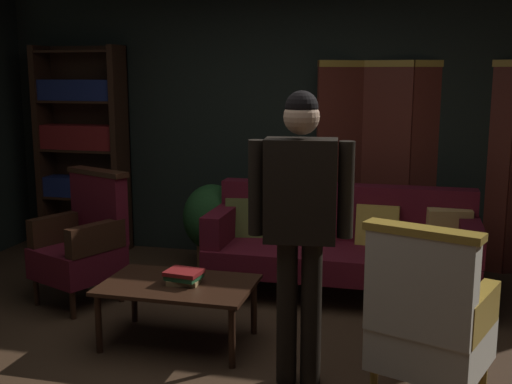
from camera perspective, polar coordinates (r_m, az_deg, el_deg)
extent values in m
plane|color=#3D2819|center=(4.14, -2.82, -15.11)|extent=(10.00, 10.00, 0.00)
cube|color=black|center=(6.12, 3.83, 6.96)|extent=(7.20, 0.10, 2.80)
cube|color=#5B2319|center=(5.94, 7.46, 2.41)|extent=(0.39, 0.29, 1.90)
cube|color=#B78E33|center=(5.88, 7.68, 11.32)|extent=(0.40, 0.29, 0.06)
cube|color=#5B2319|center=(5.98, 11.47, 2.34)|extent=(0.45, 0.14, 1.90)
cube|color=#B78E33|center=(5.92, 11.80, 11.19)|extent=(0.46, 0.15, 0.06)
cube|color=#5B2319|center=(6.02, 15.59, 2.21)|extent=(0.43, 0.22, 1.90)
cube|color=#B78E33|center=(5.96, 16.04, 10.99)|extent=(0.43, 0.23, 0.06)
cube|color=#5B2319|center=(6.07, 19.60, 2.05)|extent=(0.45, 0.17, 1.90)
cube|color=#B78E33|center=(6.01, 20.16, 10.75)|extent=(0.45, 0.18, 0.06)
cube|color=black|center=(6.85, -18.34, 3.70)|extent=(0.06, 0.32, 2.05)
cube|color=black|center=(6.44, -12.01, 3.59)|extent=(0.06, 0.32, 2.05)
cube|color=black|center=(6.77, -14.65, 3.81)|extent=(0.90, 0.02, 2.05)
cube|color=black|center=(6.82, -14.87, -4.42)|extent=(0.86, 0.30, 0.02)
cube|color=black|center=(6.71, -15.07, -0.44)|extent=(0.86, 0.30, 0.02)
cube|color=navy|center=(6.68, -15.20, 0.46)|extent=(0.78, 0.22, 0.20)
cube|color=black|center=(6.64, -15.27, 3.65)|extent=(0.86, 0.30, 0.02)
cube|color=maroon|center=(6.61, -15.41, 4.76)|extent=(0.78, 0.22, 0.24)
cube|color=black|center=(6.60, -15.48, 7.81)|extent=(0.86, 0.30, 0.02)
cube|color=navy|center=(6.58, -15.62, 8.78)|extent=(0.78, 0.22, 0.20)
cube|color=black|center=(6.60, -15.69, 12.00)|extent=(0.86, 0.30, 0.02)
cylinder|color=black|center=(5.13, -3.69, -8.53)|extent=(0.07, 0.07, 0.22)
cylinder|color=black|center=(4.92, 18.21, -9.93)|extent=(0.07, 0.07, 0.22)
cylinder|color=black|center=(5.68, -1.82, -6.60)|extent=(0.07, 0.07, 0.22)
cylinder|color=black|center=(5.49, 17.81, -7.75)|extent=(0.07, 0.07, 0.22)
cube|color=#4C0F19|center=(5.15, 7.49, -6.06)|extent=(2.10, 0.76, 0.20)
cube|color=#4C0F19|center=(5.37, 7.97, -1.75)|extent=(2.10, 0.18, 0.46)
cube|color=#4C0F19|center=(5.29, -3.06, -2.96)|extent=(0.16, 0.68, 0.26)
cube|color=#4C0F19|center=(5.08, 18.62, -4.10)|extent=(0.16, 0.68, 0.26)
cube|color=#4C5123|center=(5.43, -0.92, -2.37)|extent=(0.36, 0.22, 0.35)
cube|color=beige|center=(5.32, 4.85, -2.69)|extent=(0.36, 0.20, 0.35)
cube|color=#B79338|center=(5.26, 10.82, -3.00)|extent=(0.35, 0.18, 0.35)
cube|color=tan|center=(5.26, 16.85, -3.28)|extent=(0.36, 0.20, 0.35)
cylinder|color=black|center=(4.33, -13.90, -11.35)|extent=(0.04, 0.04, 0.39)
cylinder|color=black|center=(4.01, -2.17, -12.89)|extent=(0.04, 0.04, 0.39)
cylinder|color=black|center=(4.78, -10.84, -9.08)|extent=(0.04, 0.04, 0.39)
cylinder|color=black|center=(4.49, -0.19, -10.21)|extent=(0.04, 0.04, 0.39)
cube|color=black|center=(4.31, -6.98, -8.25)|extent=(1.00, 0.64, 0.03)
cylinder|color=#B78E33|center=(3.95, 19.64, -15.30)|extent=(0.04, 0.04, 0.22)
cylinder|color=#B78E33|center=(4.07, 13.19, -14.14)|extent=(0.04, 0.04, 0.22)
cube|color=beige|center=(3.71, 15.41, -12.90)|extent=(0.72, 0.72, 0.24)
cube|color=beige|center=(3.37, 14.45, -8.20)|extent=(0.57, 0.30, 0.54)
cube|color=#B78E33|center=(3.28, 14.69, -3.41)|extent=(0.61, 0.33, 0.04)
cube|color=#B78E33|center=(3.56, 19.30, -10.14)|extent=(0.26, 0.50, 0.22)
cube|color=#B78E33|center=(3.70, 12.04, -8.96)|extent=(0.26, 0.50, 0.22)
cylinder|color=black|center=(5.32, -19.03, -8.41)|extent=(0.04, 0.04, 0.22)
cylinder|color=black|center=(4.96, -16.06, -9.64)|extent=(0.04, 0.04, 0.22)
cylinder|color=black|center=(5.57, -15.06, -7.33)|extent=(0.04, 0.04, 0.22)
cylinder|color=black|center=(5.22, -11.96, -8.40)|extent=(0.04, 0.04, 0.22)
cube|color=#4C0F19|center=(5.19, -15.66, -6.02)|extent=(0.74, 0.74, 0.24)
cube|color=#4C0F19|center=(5.23, -13.86, -1.40)|extent=(0.56, 0.33, 0.54)
cube|color=black|center=(5.18, -14.00, 1.74)|extent=(0.60, 0.36, 0.04)
cube|color=black|center=(5.32, -17.33, -3.14)|extent=(0.28, 0.49, 0.22)
cube|color=black|center=(4.95, -14.12, -4.01)|extent=(0.28, 0.49, 0.22)
cylinder|color=black|center=(3.75, 4.95, -10.77)|extent=(0.12, 0.12, 0.86)
cylinder|color=black|center=(3.76, 2.78, -10.69)|extent=(0.12, 0.12, 0.86)
cube|color=maroon|center=(3.61, 3.96, -3.77)|extent=(0.34, 0.20, 0.09)
cube|color=black|center=(3.55, 4.01, 0.13)|extent=(0.42, 0.26, 0.58)
cube|color=white|center=(3.66, 4.12, 0.89)|extent=(0.14, 0.03, 0.41)
cube|color=maroon|center=(3.63, 4.17, 4.50)|extent=(0.09, 0.03, 0.04)
cylinder|color=black|center=(3.55, 8.04, 0.19)|extent=(0.09, 0.09, 0.54)
cylinder|color=black|center=(3.58, 0.01, 0.39)|extent=(0.09, 0.09, 0.54)
sphere|color=tan|center=(3.50, 4.10, 6.74)|extent=(0.20, 0.20, 0.20)
sphere|color=black|center=(3.50, 4.11, 7.55)|extent=(0.18, 0.18, 0.18)
cylinder|color=brown|center=(5.83, -3.93, -5.83)|extent=(0.28, 0.28, 0.28)
ellipsoid|color=#193D19|center=(5.74, -3.98, -2.26)|extent=(0.52, 0.52, 0.60)
cube|color=#9E7A47|center=(4.28, -6.46, -7.93)|extent=(0.21, 0.17, 0.03)
cube|color=#1E4C28|center=(4.27, -6.47, -7.52)|extent=(0.24, 0.20, 0.03)
cube|color=maroon|center=(4.27, -6.48, -7.15)|extent=(0.25, 0.21, 0.03)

